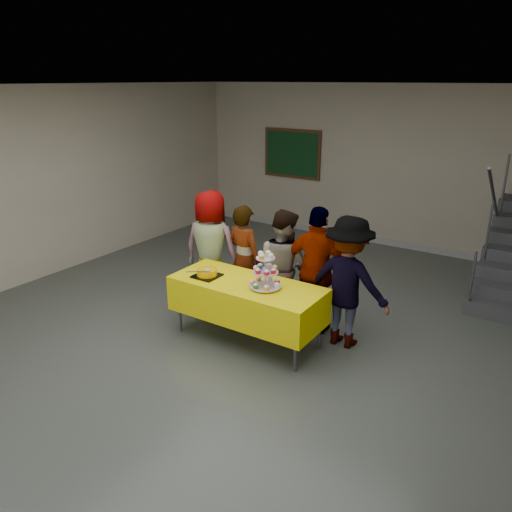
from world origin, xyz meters
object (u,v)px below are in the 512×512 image
(schoolchild_a, at_px, (211,248))
(schoolchild_b, at_px, (244,259))
(schoolchild_c, at_px, (283,266))
(bear_cake, at_px, (207,272))
(schoolchild_d, at_px, (318,271))
(cupcake_stand, at_px, (265,274))
(schoolchild_e, at_px, (348,282))
(bake_table, at_px, (247,299))
(noticeboard, at_px, (292,154))

(schoolchild_a, distance_m, schoolchild_b, 0.52)
(schoolchild_b, distance_m, schoolchild_c, 0.61)
(bear_cake, distance_m, schoolchild_d, 1.37)
(cupcake_stand, height_order, schoolchild_e, schoolchild_e)
(bear_cake, xyz_separation_m, schoolchild_a, (-0.52, 0.74, -0.00))
(bear_cake, bearing_deg, schoolchild_d, 36.14)
(schoolchild_c, bearing_deg, schoolchild_e, -178.33)
(bake_table, bearing_deg, schoolchild_e, 30.31)
(schoolchild_d, bearing_deg, schoolchild_b, -8.18)
(schoolchild_b, relative_size, noticeboard, 1.16)
(cupcake_stand, height_order, schoolchild_c, schoolchild_c)
(bear_cake, relative_size, noticeboard, 0.28)
(bear_cake, bearing_deg, cupcake_stand, 6.88)
(cupcake_stand, distance_m, schoolchild_e, 0.99)
(schoolchild_a, relative_size, noticeboard, 1.27)
(bake_table, bearing_deg, noticeboard, 113.56)
(schoolchild_d, xyz_separation_m, schoolchild_e, (0.45, -0.10, -0.01))
(bear_cake, bearing_deg, bake_table, 11.48)
(bake_table, distance_m, schoolchild_a, 1.25)
(schoolchild_d, bearing_deg, bear_cake, 28.42)
(bear_cake, height_order, schoolchild_b, schoolchild_b)
(schoolchild_b, height_order, schoolchild_e, schoolchild_e)
(schoolchild_a, bearing_deg, schoolchild_b, 176.97)
(bake_table, distance_m, noticeboard, 5.10)
(schoolchild_e, bearing_deg, schoolchild_a, 0.21)
(bake_table, bearing_deg, schoolchild_d, 50.22)
(bear_cake, xyz_separation_m, schoolchild_c, (0.60, 0.83, -0.07))
(schoolchild_d, distance_m, schoolchild_e, 0.46)
(schoolchild_e, bearing_deg, bake_table, 31.41)
(cupcake_stand, relative_size, schoolchild_e, 0.28)
(bake_table, bearing_deg, schoolchild_a, 148.70)
(cupcake_stand, height_order, schoolchild_b, schoolchild_b)
(schoolchild_e, bearing_deg, schoolchild_c, -6.01)
(schoolchild_a, relative_size, schoolchild_c, 1.08)
(schoolchild_a, height_order, schoolchild_b, schoolchild_a)
(schoolchild_c, distance_m, schoolchild_d, 0.51)
(bear_cake, bearing_deg, schoolchild_c, 54.16)
(cupcake_stand, height_order, noticeboard, noticeboard)
(schoolchild_a, distance_m, schoolchild_c, 1.13)
(noticeboard, bearing_deg, bear_cake, -72.54)
(schoolchild_b, distance_m, schoolchild_e, 1.57)
(schoolchild_b, distance_m, noticeboard, 4.22)
(bake_table, relative_size, noticeboard, 1.45)
(bear_cake, height_order, noticeboard, noticeboard)
(schoolchild_b, height_order, noticeboard, noticeboard)
(schoolchild_d, bearing_deg, cupcake_stand, 58.39)
(cupcake_stand, bearing_deg, bake_table, 177.73)
(cupcake_stand, relative_size, noticeboard, 0.34)
(bear_cake, distance_m, schoolchild_a, 0.91)
(bake_table, relative_size, schoolchild_e, 1.17)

